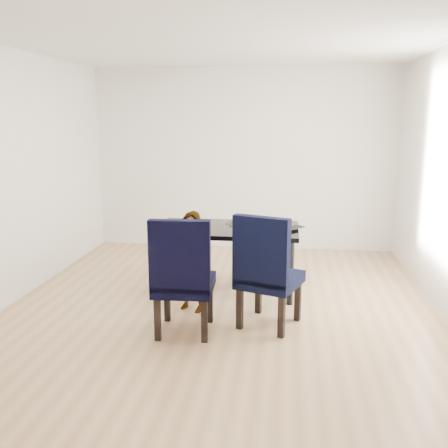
# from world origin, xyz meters

# --- Properties ---
(floor) EXTENTS (4.50, 5.00, 0.01)m
(floor) POSITION_xyz_m (0.00, 0.00, -0.01)
(floor) COLOR tan
(floor) RESTS_ON ground
(ceiling) EXTENTS (4.50, 5.00, 0.01)m
(ceiling) POSITION_xyz_m (0.00, 0.00, 2.71)
(ceiling) COLOR white
(ceiling) RESTS_ON wall_back
(wall_back) EXTENTS (4.50, 0.01, 2.70)m
(wall_back) POSITION_xyz_m (0.00, 2.50, 1.35)
(wall_back) COLOR silver
(wall_back) RESTS_ON ground
(wall_front) EXTENTS (4.50, 0.01, 2.70)m
(wall_front) POSITION_xyz_m (0.00, -2.50, 1.35)
(wall_front) COLOR beige
(wall_front) RESTS_ON ground
(wall_left) EXTENTS (0.01, 5.00, 2.70)m
(wall_left) POSITION_xyz_m (-2.25, 0.00, 1.35)
(wall_left) COLOR white
(wall_left) RESTS_ON ground
(dining_table) EXTENTS (1.60, 0.90, 0.75)m
(dining_table) POSITION_xyz_m (0.00, 0.50, 0.38)
(dining_table) COLOR black
(dining_table) RESTS_ON floor
(chair_left) EXTENTS (0.56, 0.58, 1.11)m
(chair_left) POSITION_xyz_m (-0.26, -0.68, 0.56)
(chair_left) COLOR black
(chair_left) RESTS_ON floor
(chair_right) EXTENTS (0.69, 0.70, 1.11)m
(chair_right) POSITION_xyz_m (0.52, -0.43, 0.55)
(chair_right) COLOR black
(chair_right) RESTS_ON floor
(child) EXTENTS (0.45, 0.38, 1.04)m
(child) POSITION_xyz_m (-0.28, -0.15, 0.52)
(child) COLOR orange
(child) RESTS_ON floor
(plate) EXTENTS (0.30, 0.30, 0.02)m
(plate) POSITION_xyz_m (-0.65, 0.37, 0.76)
(plate) COLOR white
(plate) RESTS_ON dining_table
(sandwich) EXTENTS (0.16, 0.08, 0.06)m
(sandwich) POSITION_xyz_m (-0.66, 0.35, 0.80)
(sandwich) COLOR gold
(sandwich) RESTS_ON plate
(laptop) EXTENTS (0.41, 0.41, 0.03)m
(laptop) POSITION_xyz_m (0.68, 0.47, 0.76)
(laptop) COLOR black
(laptop) RESTS_ON dining_table
(cable_tangle) EXTENTS (0.19, 0.19, 0.01)m
(cable_tangle) POSITION_xyz_m (0.09, 0.57, 0.75)
(cable_tangle) COLOR black
(cable_tangle) RESTS_ON dining_table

